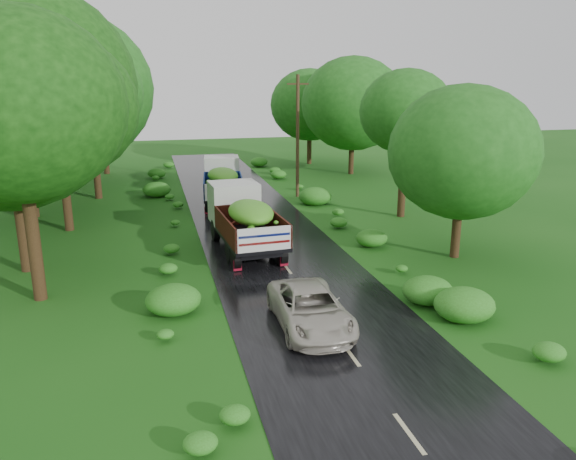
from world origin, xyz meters
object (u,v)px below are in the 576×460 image
object	(u,v)px
utility_pole	(298,135)
truck_far	(223,179)
truck_near	(243,216)
car	(310,309)

from	to	relation	value
utility_pole	truck_far	bearing A→B (deg)	-156.18
truck_near	car	xyz separation A→B (m)	(0.67, -9.17, -0.95)
truck_near	utility_pole	bearing A→B (deg)	59.30
car	truck_far	bearing A→B (deg)	91.90
truck_near	car	bearing A→B (deg)	-89.74
truck_far	car	size ratio (longest dim) A/B	1.45
truck_far	car	xyz separation A→B (m)	(0.33, -19.33, -0.90)
truck_far	utility_pole	distance (m)	5.91
utility_pole	truck_near	bearing A→B (deg)	-102.40
truck_near	utility_pole	size ratio (longest dim) A/B	0.86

